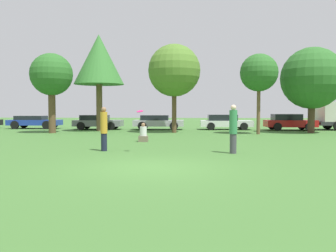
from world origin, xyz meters
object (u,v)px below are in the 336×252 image
(frisbee, at_px, (140,111))
(tree_3, at_px, (259,73))
(person_thrower, at_px, (104,128))
(person_catcher, at_px, (233,129))
(tree_0, at_px, (51,75))
(parked_car_silver, at_px, (158,122))
(bystander_sitting, at_px, (143,134))
(parked_car_grey, at_px, (97,122))
(tree_1, at_px, (99,60))
(tree_4, at_px, (312,78))
(tree_2, at_px, (174,71))
(parked_car_white, at_px, (225,122))
(parked_car_blue, at_px, (34,121))
(parked_car_red, at_px, (289,122))

(frisbee, xyz_separation_m, tree_3, (6.58, 10.79, 2.57))
(person_thrower, relative_size, person_catcher, 0.96)
(tree_0, distance_m, parked_car_silver, 9.35)
(bystander_sitting, relative_size, parked_car_grey, 0.24)
(tree_0, distance_m, tree_1, 4.03)
(parked_car_silver, bearing_deg, tree_4, -18.00)
(person_catcher, bearing_deg, tree_4, -114.93)
(tree_2, distance_m, tree_3, 6.00)
(parked_car_grey, bearing_deg, frisbee, -70.31)
(tree_0, distance_m, tree_4, 18.79)
(frisbee, height_order, tree_0, tree_0)
(tree_0, height_order, parked_car_white, tree_0)
(bystander_sitting, xyz_separation_m, tree_4, (11.18, 7.72, 3.55))
(tree_2, relative_size, parked_car_grey, 1.57)
(frisbee, height_order, parked_car_blue, frisbee)
(person_thrower, bearing_deg, parked_car_grey, 111.14)
(tree_3, bearing_deg, frisbee, -121.36)
(parked_car_silver, bearing_deg, tree_0, -147.39)
(frisbee, distance_m, tree_0, 13.80)
(tree_2, distance_m, tree_4, 9.97)
(tree_0, xyz_separation_m, tree_3, (14.67, -0.10, 0.05))
(frisbee, distance_m, tree_4, 16.47)
(frisbee, xyz_separation_m, parked_car_red, (9.95, 15.66, -0.94))
(tree_2, distance_m, parked_car_silver, 5.69)
(bystander_sitting, relative_size, tree_1, 0.13)
(tree_1, relative_size, parked_car_red, 1.86)
(person_catcher, bearing_deg, tree_1, -51.75)
(frisbee, xyz_separation_m, tree_0, (-8.09, 10.89, 2.51))
(tree_1, relative_size, tree_4, 1.22)
(tree_3, distance_m, parked_car_red, 6.88)
(tree_0, height_order, parked_car_silver, tree_0)
(frisbee, bearing_deg, parked_car_silver, 93.33)
(parked_car_white, bearing_deg, parked_car_blue, 177.55)
(bystander_sitting, relative_size, parked_car_red, 0.25)
(person_thrower, distance_m, tree_3, 13.59)
(person_thrower, distance_m, tree_0, 12.76)
(bystander_sitting, height_order, parked_car_silver, parked_car_silver)
(tree_4, height_order, parked_car_silver, tree_4)
(frisbee, bearing_deg, tree_2, 86.66)
(parked_car_white, bearing_deg, person_catcher, -95.57)
(frisbee, relative_size, parked_car_grey, 0.07)
(tree_0, bearing_deg, tree_3, -0.39)
(parked_car_silver, distance_m, parked_car_white, 5.71)
(tree_0, xyz_separation_m, parked_car_white, (12.87, 5.28, -3.48))
(person_catcher, distance_m, bystander_sitting, 6.27)
(parked_car_blue, bearing_deg, parked_car_white, -2.45)
(tree_1, bearing_deg, parked_car_red, 8.32)
(tree_0, xyz_separation_m, tree_2, (8.79, 1.02, 0.38))
(person_catcher, relative_size, parked_car_red, 0.47)
(tree_4, bearing_deg, parked_car_blue, 169.81)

